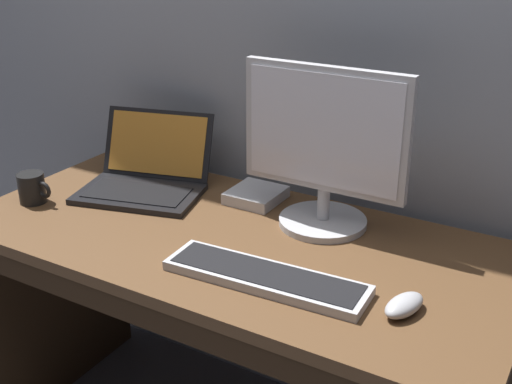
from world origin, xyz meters
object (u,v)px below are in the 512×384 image
(wired_keyboard, at_px, (266,277))
(external_drive_box, at_px, (256,195))
(laptop_black, at_px, (145,178))
(coffee_mug, at_px, (32,188))
(external_monitor, at_px, (324,150))
(computer_mouse, at_px, (404,305))

(wired_keyboard, height_order, external_drive_box, external_drive_box)
(laptop_black, distance_m, coffee_mug, 0.32)
(external_monitor, xyz_separation_m, external_drive_box, (-0.24, 0.06, -0.20))
(external_monitor, xyz_separation_m, computer_mouse, (0.33, -0.29, -0.20))
(external_drive_box, bearing_deg, wired_keyboard, -56.99)
(wired_keyboard, xyz_separation_m, external_drive_box, (-0.25, 0.39, 0.00))
(laptop_black, relative_size, computer_mouse, 3.67)
(external_monitor, bearing_deg, wired_keyboard, -87.56)
(external_drive_box, bearing_deg, coffee_mug, -148.58)
(external_monitor, distance_m, coffee_mug, 0.86)
(computer_mouse, distance_m, coffee_mug, 1.12)
(computer_mouse, height_order, coffee_mug, coffee_mug)
(coffee_mug, bearing_deg, external_drive_box, 31.42)
(computer_mouse, bearing_deg, laptop_black, -179.64)
(external_monitor, relative_size, wired_keyboard, 0.92)
(coffee_mug, bearing_deg, wired_keyboard, -3.44)
(laptop_black, distance_m, computer_mouse, 0.93)
(coffee_mug, bearing_deg, laptop_black, 45.38)
(external_drive_box, bearing_deg, laptop_black, -161.73)
(laptop_black, relative_size, external_drive_box, 2.72)
(wired_keyboard, bearing_deg, external_drive_box, 123.01)
(laptop_black, xyz_separation_m, computer_mouse, (0.89, -0.24, -0.02))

